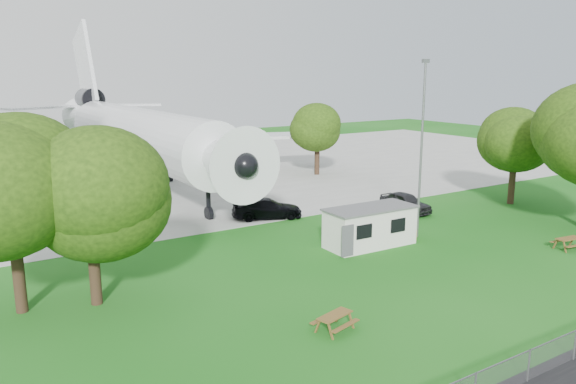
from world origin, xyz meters
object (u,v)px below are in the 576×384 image
airliner (135,132)px  picnic_west (335,330)px  picnic_east (568,249)px  site_cabin (370,226)px

airliner → picnic_west: (-3.47, -38.10, -5.27)m
airliner → picnic_east: (16.46, -36.96, -5.27)m
site_cabin → picnic_east: (10.34, -7.59, -1.31)m
picnic_west → picnic_east: size_ratio=1.00×
airliner → site_cabin: airliner is taller
airliner → site_cabin: (6.11, -29.36, -3.96)m
picnic_west → airliner: bearing=70.1°
airliner → picnic_east: airliner is taller
site_cabin → picnic_east: 12.90m
site_cabin → picnic_west: bearing=-137.7°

